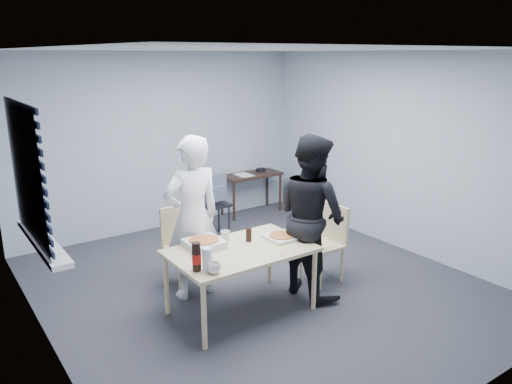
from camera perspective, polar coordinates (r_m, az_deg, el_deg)
room at (r=4.86m, az=-24.30°, el=0.84°), size 5.00×5.00×5.00m
dining_table at (r=5.02m, az=-1.75°, el=-7.15°), size 1.41×0.89×0.68m
chair_far at (r=5.77m, az=-8.44°, el=-5.40°), size 0.42×0.42×0.89m
chair_right at (r=5.84m, az=8.20°, el=-5.13°), size 0.42×0.42×0.89m
person_white at (r=5.32m, az=-7.26°, el=-2.94°), size 0.65×0.42×1.77m
person_black at (r=5.37m, az=6.28°, el=-2.71°), size 0.47×0.86×1.77m
side_table at (r=8.17m, az=-0.53°, el=1.57°), size 1.00×0.44×0.67m
stool at (r=7.15m, az=-4.71°, el=-2.11°), size 0.37×0.37×0.51m
backpack at (r=7.05m, az=-4.71°, el=0.33°), size 0.31×0.22×0.43m
pizza_box_a at (r=5.04m, az=-5.97°, el=-5.85°), size 0.35×0.35×0.09m
pizza_box_b at (r=5.25m, az=2.96°, el=-5.13°), size 0.32×0.32×0.05m
mug_a at (r=4.46m, az=-4.80°, el=-8.66°), size 0.17×0.17×0.10m
mug_b at (r=5.23m, az=-3.51°, el=-4.93°), size 0.10×0.10×0.09m
cola_glass at (r=5.17m, az=-0.84°, el=-4.92°), size 0.08×0.08×0.14m
soda_bottle at (r=4.50m, az=-6.82°, el=-7.41°), size 0.08×0.08×0.27m
plastic_cups at (r=4.50m, az=-5.58°, el=-7.65°), size 0.11×0.11×0.21m
rubber_band at (r=4.87m, az=2.95°, el=-7.12°), size 0.05×0.05×0.00m
papers at (r=8.06m, az=-1.38°, el=1.97°), size 0.30×0.36×0.01m
black_box at (r=8.31m, az=0.53°, el=2.55°), size 0.14×0.11×0.05m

